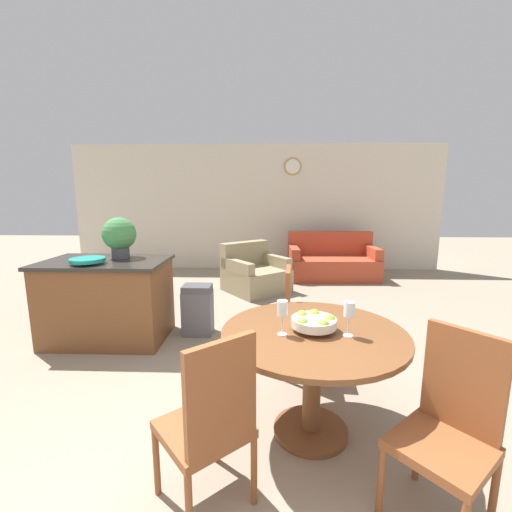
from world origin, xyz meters
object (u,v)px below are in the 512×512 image
Objects in this scene: kitchen_island at (108,300)px; fruit_bowl at (314,322)px; dining_chair_far_side at (299,318)px; armchair at (254,275)px; wine_glass_left at (282,309)px; couch at (332,263)px; dining_chair_near_left at (211,419)px; wine_glass_right at (349,311)px; dining_table at (313,355)px; potted_plant at (119,235)px; teal_bowl at (87,260)px; dining_chair_near_right at (450,422)px; trash_bin at (198,310)px.

fruit_bowl is at bearing -35.29° from kitchen_island.
dining_chair_far_side is 0.78× the size of armchair.
couch is at bearing 75.77° from wine_glass_left.
fruit_bowl is (0.02, -0.85, 0.29)m from dining_chair_far_side.
dining_chair_near_left is 2.62m from kitchen_island.
wine_glass_right is at bearing -6.84° from dining_chair_near_left.
fruit_bowl is (0.59, 0.61, 0.29)m from dining_chair_near_left.
potted_plant is at bearing 140.26° from dining_table.
teal_bowl is at bearing 150.26° from wine_glass_right.
wine_glass_left is at bearing -123.02° from armchair.
potted_plant is (-2.01, 1.67, 0.60)m from dining_table.
potted_plant reaches higher than dining_chair_near_right.
dining_table is at bearing 5.56° from dining_chair_far_side.
kitchen_island reaches higher than couch.
teal_bowl is at bearing -111.41° from kitchen_island.
wine_glass_left is at bearing -62.28° from trash_bin.
fruit_bowl is at bearing 19.41° from wine_glass_left.
dining_chair_near_left is 4.33× the size of wine_glass_left.
wine_glass_left is 0.38× the size of trash_bin.
dining_chair_near_right is at bearing -43.93° from dining_table.
wine_glass_left is (-0.21, -0.07, 0.11)m from fruit_bowl.
potted_plant is (0.19, 0.37, 0.22)m from teal_bowl.
trash_bin is 3.56m from couch.
dining_chair_near_left is at bearing -125.06° from wine_glass_left.
dining_chair_near_left is 0.90m from fruit_bowl.
kitchen_island is 1.07× the size of armchair.
trash_bin is at bearing -2.99° from dining_chair_near_right.
armchair is (-0.75, 3.64, -0.65)m from wine_glass_right.
armchair is (-1.51, -1.00, -0.02)m from couch.
dining_chair_near_left reaches higher than wine_glass_right.
dining_chair_near_right is 0.57× the size of couch.
couch is (1.56, 5.18, -0.23)m from dining_chair_near_left.
potted_plant reaches higher than fruit_bowl.
wine_glass_left reaches higher than armchair.
teal_bowl is 0.47m from potted_plant.
dining_chair_far_side is at bearing -16.94° from dining_chair_near_right.
dining_chair_near_right is at bearing -52.48° from trash_bin.
dining_chair_near_left reaches higher than fruit_bowl.
wine_glass_right is at bearing -29.74° from teal_bowl.
kitchen_island is at bearing 68.59° from teal_bowl.
dining_table is at bearing 5.56° from dining_chair_near_left.
couch is (3.17, 3.27, -0.67)m from teal_bowl.
dining_chair_near_left is 5.41m from couch.
dining_chair_near_right reaches higher than dining_table.
dining_chair_near_left is 0.77m from wine_glass_left.
dining_table is 5.37× the size of wine_glass_left.
teal_bowl is 0.59× the size of trash_bin.
wine_glass_left is at bearing -34.55° from teal_bowl.
wine_glass_left is (-0.20, -0.92, 0.40)m from dining_chair_far_side.
fruit_bowl is at bearing 5.60° from dining_chair_near_left.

